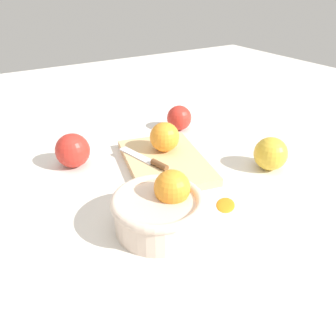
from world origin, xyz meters
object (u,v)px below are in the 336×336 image
(bowl, at_px, (160,208))
(apple_front_right, at_px, (179,118))
(apple_front_left, at_px, (271,154))
(apple_back_right, at_px, (73,150))
(cutting_board, at_px, (164,162))
(orange_on_board, at_px, (165,137))
(knife, at_px, (149,161))

(bowl, relative_size, apple_front_right, 2.31)
(apple_front_left, bearing_deg, bowl, 98.31)
(apple_back_right, distance_m, apple_front_left, 0.46)
(bowl, distance_m, apple_front_left, 0.33)
(cutting_board, distance_m, apple_front_left, 0.25)
(apple_front_right, bearing_deg, orange_on_board, 134.98)
(bowl, bearing_deg, apple_front_left, -81.69)
(bowl, relative_size, apple_back_right, 2.05)
(orange_on_board, distance_m, apple_front_left, 0.25)
(cutting_board, relative_size, apple_back_right, 3.20)
(bowl, height_order, apple_back_right, bowl)
(apple_back_right, distance_m, apple_front_right, 0.33)
(bowl, relative_size, knife, 1.05)
(cutting_board, height_order, orange_on_board, orange_on_board)
(apple_back_right, bearing_deg, apple_front_left, -123.57)
(orange_on_board, bearing_deg, apple_front_left, -134.62)
(apple_front_left, distance_m, apple_front_right, 0.30)
(bowl, xyz_separation_m, cutting_board, (0.19, -0.12, -0.03))
(bowl, xyz_separation_m, apple_front_left, (0.05, -0.32, -0.00))
(cutting_board, height_order, apple_front_right, apple_front_right)
(knife, relative_size, apple_back_right, 1.94)
(apple_front_right, bearing_deg, apple_back_right, 98.39)
(knife, xyz_separation_m, apple_front_left, (-0.14, -0.24, 0.01))
(knife, relative_size, apple_front_right, 2.19)
(knife, relative_size, apple_front_left, 2.02)
(apple_front_left, height_order, apple_front_right, apple_front_left)
(bowl, relative_size, apple_front_left, 2.13)
(apple_back_right, height_order, apple_front_left, apple_back_right)
(bowl, bearing_deg, knife, -23.91)
(apple_front_left, bearing_deg, orange_on_board, 45.38)
(cutting_board, height_order, apple_front_left, apple_front_left)
(knife, bearing_deg, apple_back_right, 51.78)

